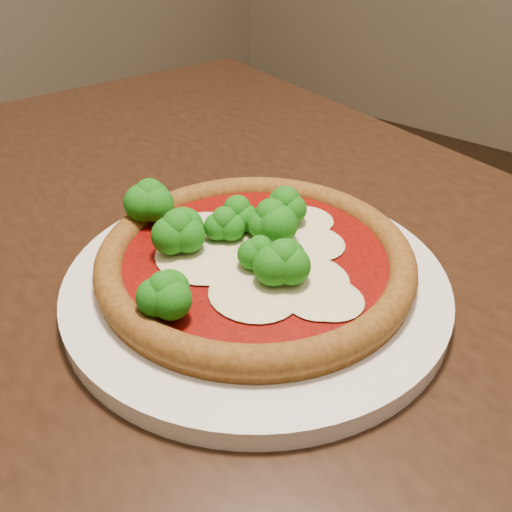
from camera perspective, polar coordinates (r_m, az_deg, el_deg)
The scene contains 3 objects.
dining_table at distance 0.59m, azimuth 2.26°, elevation -10.49°, with size 1.44×1.06×0.75m.
plate at distance 0.51m, azimuth 0.00°, elevation -2.86°, with size 0.34×0.34×0.02m, color silver.
pizza at distance 0.51m, azimuth -0.59°, elevation 0.29°, with size 0.28×0.28×0.06m.
Camera 1 is at (0.05, -0.56, 1.07)m, focal length 40.00 mm.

